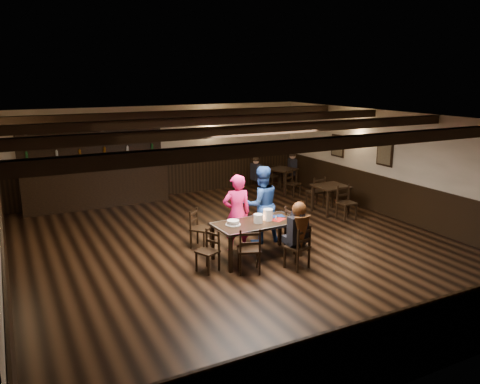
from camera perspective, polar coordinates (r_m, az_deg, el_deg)
name	(u,v)px	position (r m, az deg, el deg)	size (l,w,h in m)	color
ground	(240,246)	(10.09, -0.04, -6.62)	(10.00, 10.00, 0.00)	black
room_shell	(239,166)	(9.65, -0.10, 3.21)	(9.02, 10.02, 2.71)	beige
dining_table	(257,225)	(9.25, 2.11, -4.09)	(1.76, 0.93, 0.75)	black
chair_near_left	(249,247)	(8.58, 1.16, -6.74)	(0.53, 0.51, 0.88)	black
chair_near_right	(300,244)	(8.86, 7.35, -6.36)	(0.48, 0.46, 0.84)	black
chair_end_left	(210,247)	(8.78, -3.68, -6.75)	(0.46, 0.47, 0.77)	black
chair_end_right	(294,226)	(9.74, 6.63, -4.10)	(0.42, 0.44, 0.93)	black
chair_far_pushed	(198,225)	(9.95, -5.20, -4.05)	(0.53, 0.53, 0.82)	black
woman_pink	(237,213)	(9.59, -0.39, -2.60)	(0.59, 0.39, 1.62)	#FC2F7D
man_blue	(261,205)	(10.12, 2.60, -1.54)	(0.82, 0.64, 1.69)	navy
seated_person	(298,225)	(8.77, 7.14, -4.05)	(0.36, 0.54, 0.87)	black
cake	(233,223)	(9.04, -0.85, -3.77)	(0.30, 0.30, 0.09)	white
plate_stack_a	(258,218)	(9.17, 2.25, -3.23)	(0.18, 0.18, 0.17)	white
plate_stack_b	(268,215)	(9.33, 3.43, -2.76)	(0.19, 0.19, 0.23)	white
tea_light	(258,219)	(9.31, 2.21, -3.36)	(0.05, 0.05, 0.06)	#A5A8AD
salt_shaker	(276,218)	(9.36, 4.41, -3.18)	(0.03, 0.03, 0.09)	silver
pepper_shaker	(276,217)	(9.41, 4.43, -3.10)	(0.03, 0.03, 0.08)	#A5A8AD
drink_glass	(268,216)	(9.42, 3.38, -2.97)	(0.07, 0.07, 0.11)	silver
menu_red	(278,219)	(9.41, 4.68, -3.35)	(0.29, 0.21, 0.00)	maroon
menu_blue	(278,216)	(9.63, 4.61, -2.94)	(0.27, 0.19, 0.00)	#0E1E49
bar_counter	(96,180)	(13.60, -17.11, 1.39)	(4.10, 0.70, 2.20)	black
back_table_a	(331,189)	(12.52, 11.00, 0.34)	(0.83, 0.83, 0.75)	black
back_table_b	(283,172)	(14.57, 5.20, 2.44)	(0.96, 0.96, 0.75)	black
bg_patron_left	(256,168)	(14.16, 1.96, 2.89)	(0.22, 0.35, 0.71)	black
bg_patron_right	(292,163)	(15.01, 6.41, 3.48)	(0.31, 0.40, 0.73)	black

